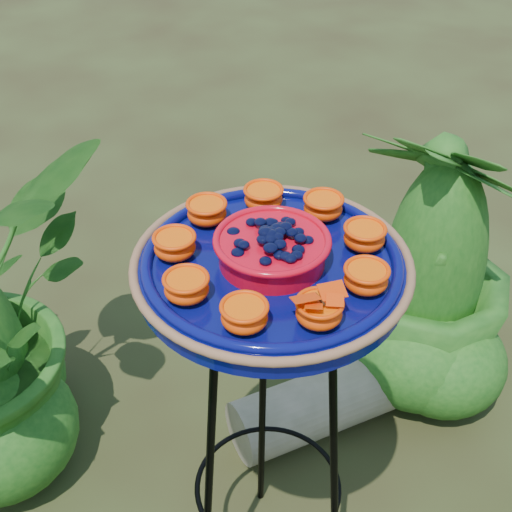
{
  "coord_description": "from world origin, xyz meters",
  "views": [
    {
      "loc": [
        -0.4,
        -0.86,
        1.67
      ],
      "look_at": [
        -0.05,
        -0.01,
        0.96
      ],
      "focal_mm": 50.0,
      "sensor_mm": 36.0,
      "label": 1
    }
  ],
  "objects": [
    {
      "name": "tripod_stand",
      "position": [
        -0.02,
        -0.01,
        0.54
      ],
      "size": [
        0.41,
        0.41,
        0.89
      ],
      "rotation": [
        0.0,
        0.0,
        -0.31
      ],
      "color": "black",
      "rests_on": "ground"
    },
    {
      "name": "feeder_dish",
      "position": [
        -0.02,
        -0.01,
        0.93
      ],
      "size": [
        0.57,
        0.57,
        0.11
      ],
      "rotation": [
        0.0,
        0.0,
        -0.31
      ],
      "color": "#070A54",
      "rests_on": "tripod_stand"
    },
    {
      "name": "driftwood_log",
      "position": [
        0.3,
        0.32,
        0.09
      ],
      "size": [
        0.56,
        0.21,
        0.18
      ],
      "primitive_type": "cylinder",
      "rotation": [
        0.0,
        1.57,
        0.06
      ],
      "color": "tan",
      "rests_on": "ground"
    },
    {
      "name": "shrub_back_right",
      "position": [
        0.68,
        0.43,
        0.43
      ],
      "size": [
        0.66,
        0.66,
        0.85
      ],
      "primitive_type": "imported",
      "rotation": [
        0.0,
        0.0,
        2.16
      ],
      "color": "#1A4F15",
      "rests_on": "ground"
    }
  ]
}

